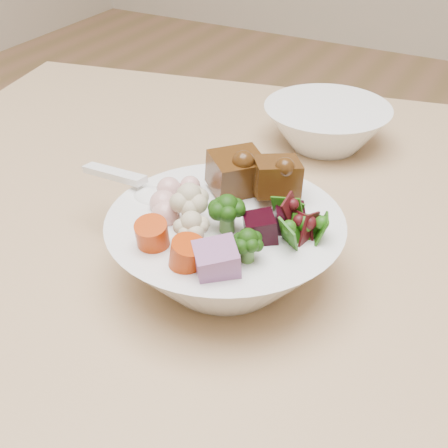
# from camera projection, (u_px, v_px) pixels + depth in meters

# --- Properties ---
(food_bowl) EXTENTS (0.23, 0.23, 0.12)m
(food_bowl) POSITION_uv_depth(u_px,v_px,m) (228.00, 244.00, 0.60)
(food_bowl) COLOR white
(food_bowl) RESTS_ON dining_table
(soup_spoon) EXTENTS (0.13, 0.05, 0.02)m
(soup_spoon) POSITION_uv_depth(u_px,v_px,m) (144.00, 192.00, 0.63)
(soup_spoon) COLOR white
(soup_spoon) RESTS_ON food_bowl
(side_bowl) EXTENTS (0.17, 0.17, 0.06)m
(side_bowl) POSITION_uv_depth(u_px,v_px,m) (326.00, 126.00, 0.85)
(side_bowl) COLOR white
(side_bowl) RESTS_ON dining_table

